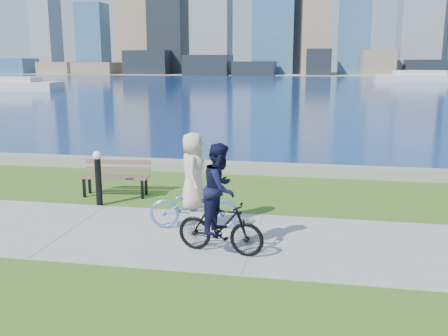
% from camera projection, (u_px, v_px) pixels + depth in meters
% --- Properties ---
extents(ground, '(320.00, 320.00, 0.00)m').
position_uv_depth(ground, '(254.00, 241.00, 10.22)').
color(ground, '#345917').
rests_on(ground, ground).
extents(concrete_path, '(80.00, 3.50, 0.02)m').
position_uv_depth(concrete_path, '(254.00, 240.00, 10.22)').
color(concrete_path, gray).
rests_on(concrete_path, ground).
extents(seawall, '(90.00, 0.50, 0.35)m').
position_uv_depth(seawall, '(278.00, 169.00, 16.14)').
color(seawall, gray).
rests_on(seawall, ground).
extents(bay_water, '(320.00, 131.00, 0.01)m').
position_uv_depth(bay_water, '(311.00, 84.00, 79.41)').
color(bay_water, navy).
rests_on(bay_water, ground).
extents(far_shore, '(320.00, 30.00, 0.12)m').
position_uv_depth(far_shore, '(314.00, 74.00, 135.13)').
color(far_shore, gray).
rests_on(far_shore, ground).
extents(ferry_near, '(12.58, 3.60, 1.71)m').
position_uv_depth(ferry_near, '(10.00, 85.00, 61.73)').
color(ferry_near, silver).
rests_on(ferry_near, ground).
extents(ferry_far, '(14.80, 4.23, 2.01)m').
position_uv_depth(ferry_far, '(419.00, 77.00, 86.06)').
color(ferry_far, silver).
rests_on(ferry_far, ground).
extents(park_bench, '(1.88, 0.79, 0.95)m').
position_uv_depth(park_bench, '(116.00, 174.00, 13.60)').
color(park_bench, black).
rests_on(park_bench, ground).
extents(bollard_lamp, '(0.23, 0.23, 1.41)m').
position_uv_depth(bollard_lamp, '(98.00, 175.00, 12.56)').
color(bollard_lamp, black).
rests_on(bollard_lamp, ground).
extents(cyclist_woman, '(0.98, 2.02, 2.12)m').
position_uv_depth(cyclist_woman, '(193.00, 193.00, 10.79)').
color(cyclist_woman, '#558BD0').
rests_on(cyclist_woman, ground).
extents(cyclist_man, '(0.78, 1.78, 2.12)m').
position_uv_depth(cyclist_man, '(220.00, 208.00, 9.34)').
color(cyclist_man, black).
rests_on(cyclist_man, ground).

